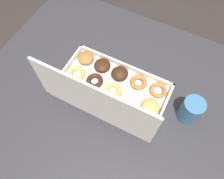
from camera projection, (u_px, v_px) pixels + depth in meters
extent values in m
plane|color=#2D2826|center=(112.00, 144.00, 1.51)|extent=(8.00, 8.00, 0.00)
cube|color=#2D2D33|center=(111.00, 98.00, 0.86)|extent=(1.07, 0.90, 0.03)
cylinder|color=#2D2D33|center=(218.00, 105.00, 1.26)|extent=(0.06, 0.06, 0.73)
cylinder|color=#2D2D33|center=(75.00, 44.00, 1.47)|extent=(0.06, 0.06, 0.73)
cube|color=silver|center=(112.00, 91.00, 0.85)|extent=(0.42, 0.24, 0.01)
cube|color=white|center=(125.00, 66.00, 0.89)|extent=(0.42, 0.01, 0.03)
cube|color=white|center=(97.00, 114.00, 0.79)|extent=(0.42, 0.01, 0.03)
cube|color=white|center=(162.00, 111.00, 0.79)|extent=(0.01, 0.24, 0.03)
cube|color=white|center=(67.00, 68.00, 0.88)|extent=(0.01, 0.24, 0.03)
cube|color=white|center=(94.00, 102.00, 0.68)|extent=(0.42, 0.01, 0.21)
torus|color=#9E6633|center=(158.00, 90.00, 0.84)|extent=(0.07, 0.07, 0.02)
torus|color=#9E6633|center=(139.00, 83.00, 0.86)|extent=(0.07, 0.07, 0.02)
ellipsoid|color=#381E11|center=(120.00, 74.00, 0.87)|extent=(0.07, 0.07, 0.04)
ellipsoid|color=#381E11|center=(102.00, 65.00, 0.89)|extent=(0.07, 0.07, 0.03)
ellipsoid|color=#9E6633|center=(86.00, 58.00, 0.91)|extent=(0.07, 0.07, 0.03)
ellipsoid|color=tan|center=(151.00, 106.00, 0.80)|extent=(0.07, 0.07, 0.03)
ellipsoid|color=white|center=(130.00, 97.00, 0.82)|extent=(0.07, 0.07, 0.03)
torus|color=tan|center=(112.00, 90.00, 0.84)|extent=(0.07, 0.07, 0.02)
torus|color=#381E11|center=(95.00, 81.00, 0.86)|extent=(0.07, 0.07, 0.02)
torus|color=tan|center=(77.00, 73.00, 0.88)|extent=(0.07, 0.07, 0.02)
torus|color=#9E6633|center=(142.00, 125.00, 0.78)|extent=(0.07, 0.07, 0.02)
torus|color=#B77A38|center=(122.00, 116.00, 0.79)|extent=(0.07, 0.07, 0.02)
ellipsoid|color=#381E11|center=(103.00, 103.00, 0.80)|extent=(0.07, 0.07, 0.04)
torus|color=tan|center=(83.00, 97.00, 0.83)|extent=(0.07, 0.07, 0.02)
ellipsoid|color=#B77A38|center=(66.00, 86.00, 0.84)|extent=(0.07, 0.07, 0.03)
cylinder|color=teal|center=(191.00, 110.00, 0.76)|extent=(0.07, 0.07, 0.10)
cylinder|color=black|center=(195.00, 104.00, 0.72)|extent=(0.06, 0.06, 0.01)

